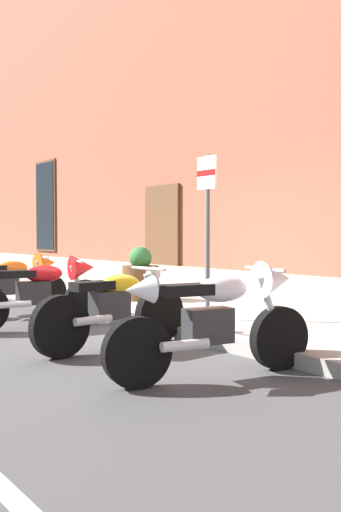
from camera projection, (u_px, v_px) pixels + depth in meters
ground_plane at (139, 331)px, 7.58m from camera, size 140.00×140.00×0.00m
sidewalk at (207, 317)px, 8.33m from camera, size 33.42×2.46×0.16m
motorcycle_orange_sport at (12, 281)px, 9.16m from camera, size 0.62×2.15×1.01m
motorcycle_red_sport at (43, 289)px, 7.72m from camera, size 0.62×2.10×1.02m
motorcycle_yellow_naked at (115, 308)px, 6.34m from camera, size 0.62×2.05×0.93m
motorcycle_white_sport at (221, 315)px, 5.10m from camera, size 0.70×2.11×1.07m
parking_sign at (207, 212)px, 7.50m from camera, size 0.36×0.07×2.24m
barrel_planter at (140, 278)px, 9.81m from camera, size 0.67×0.67×0.94m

